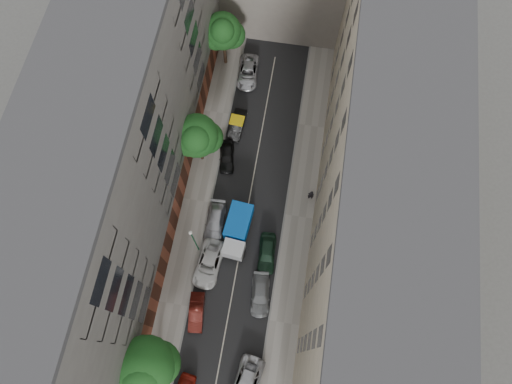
% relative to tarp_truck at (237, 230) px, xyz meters
% --- Properties ---
extents(ground, '(120.00, 120.00, 0.00)m').
position_rel_tarp_truck_xyz_m(ground, '(0.53, 2.91, -1.42)').
color(ground, '#4C4C49').
rests_on(ground, ground).
extents(road_surface, '(8.00, 44.00, 0.02)m').
position_rel_tarp_truck_xyz_m(road_surface, '(0.53, 2.91, -1.41)').
color(road_surface, black).
rests_on(road_surface, ground).
extents(sidewalk_left, '(3.00, 44.00, 0.15)m').
position_rel_tarp_truck_xyz_m(sidewalk_left, '(-4.97, 2.91, -1.34)').
color(sidewalk_left, gray).
rests_on(sidewalk_left, ground).
extents(sidewalk_right, '(3.00, 44.00, 0.15)m').
position_rel_tarp_truck_xyz_m(sidewalk_right, '(6.03, 2.91, -1.34)').
color(sidewalk_right, gray).
rests_on(sidewalk_right, ground).
extents(building_left, '(8.00, 44.00, 20.00)m').
position_rel_tarp_truck_xyz_m(building_left, '(-10.47, 2.91, 8.58)').
color(building_left, '#53514E').
rests_on(building_left, ground).
extents(building_right, '(8.00, 44.00, 20.00)m').
position_rel_tarp_truck_xyz_m(building_right, '(11.53, 2.91, 8.58)').
color(building_right, '#C6B59A').
rests_on(building_right, ground).
extents(tarp_truck, '(2.65, 5.74, 2.57)m').
position_rel_tarp_truck_xyz_m(tarp_truck, '(0.00, 0.00, 0.00)').
color(tarp_truck, black).
rests_on(tarp_truck, ground).
extents(car_left_1, '(1.81, 4.00, 1.27)m').
position_rel_tarp_truck_xyz_m(car_left_1, '(-2.53, -8.56, -0.78)').
color(car_left_1, '#4D140F').
rests_on(car_left_1, ground).
extents(car_left_2, '(2.87, 5.38, 1.44)m').
position_rel_tarp_truck_xyz_m(car_left_2, '(-2.27, -3.73, -0.70)').
color(car_left_2, silver).
rests_on(car_left_2, ground).
extents(car_left_3, '(1.99, 4.68, 1.35)m').
position_rel_tarp_truck_xyz_m(car_left_3, '(-2.53, 0.71, -0.74)').
color(car_left_3, '#AEAFB3').
rests_on(car_left_3, ground).
extents(car_left_4, '(2.24, 4.16, 1.34)m').
position_rel_tarp_truck_xyz_m(car_left_4, '(-2.72, 8.31, -0.74)').
color(car_left_4, black).
rests_on(car_left_4, ground).
extents(car_left_5, '(1.65, 4.09, 1.32)m').
position_rel_tarp_truck_xyz_m(car_left_5, '(-2.27, 12.38, -0.76)').
color(car_left_5, black).
rests_on(car_left_5, ground).
extents(car_left_6, '(2.64, 5.15, 1.39)m').
position_rel_tarp_truck_xyz_m(car_left_6, '(-2.27, 19.51, -0.72)').
color(car_left_6, '#B3B3B8').
rests_on(car_left_6, ground).
extents(car_right_0, '(3.12, 5.40, 1.42)m').
position_rel_tarp_truck_xyz_m(car_right_0, '(3.33, -14.09, -0.71)').
color(car_right_0, '#B8B9BD').
rests_on(car_right_0, ground).
extents(car_right_1, '(2.27, 4.57, 1.27)m').
position_rel_tarp_truck_xyz_m(car_right_1, '(3.33, -5.89, -0.78)').
color(car_right_1, gray).
rests_on(car_right_1, ground).
extents(car_right_2, '(2.03, 4.42, 1.47)m').
position_rel_tarp_truck_xyz_m(car_right_2, '(3.33, -1.69, -0.68)').
color(car_right_2, black).
rests_on(car_right_2, ground).
extents(tree_near, '(5.45, 5.20, 7.87)m').
position_rel_tarp_truck_xyz_m(tree_near, '(-5.10, -14.11, 3.82)').
color(tree_near, '#382619').
rests_on(tree_near, sidewalk_left).
extents(tree_mid, '(4.86, 4.51, 7.67)m').
position_rel_tarp_truck_xyz_m(tree_mid, '(-5.33, 7.80, 3.85)').
color(tree_mid, '#382619').
rests_on(tree_mid, sidewalk_left).
extents(tree_far, '(4.59, 4.20, 7.83)m').
position_rel_tarp_truck_xyz_m(tree_far, '(-5.16, 20.78, 4.07)').
color(tree_far, '#382619').
rests_on(tree_far, sidewalk_left).
extents(lamp_post, '(0.36, 0.36, 6.56)m').
position_rel_tarp_truck_xyz_m(lamp_post, '(-3.67, -2.34, 2.77)').
color(lamp_post, '#185634').
rests_on(lamp_post, sidewalk_left).
extents(pedestrian, '(0.69, 0.48, 1.81)m').
position_rel_tarp_truck_xyz_m(pedestrian, '(6.93, 5.15, -0.36)').
color(pedestrian, black).
rests_on(pedestrian, sidewalk_right).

